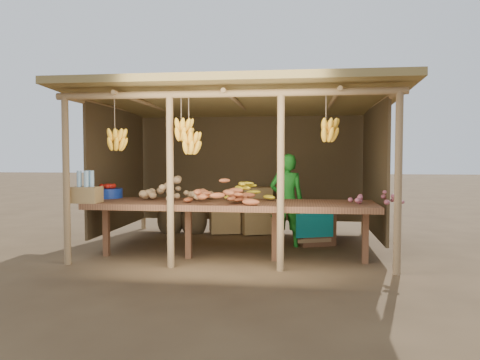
# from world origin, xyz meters

# --- Properties ---
(ground) EXTENTS (60.00, 60.00, 0.00)m
(ground) POSITION_xyz_m (0.00, 0.00, 0.00)
(ground) COLOR brown
(ground) RESTS_ON ground
(stall_structure) EXTENTS (4.70, 3.50, 2.43)m
(stall_structure) POSITION_xyz_m (-0.02, -0.15, 1.91)
(stall_structure) COLOR #9C7850
(stall_structure) RESTS_ON ground
(counter) EXTENTS (3.90, 1.05, 0.80)m
(counter) POSITION_xyz_m (0.00, -0.95, 0.74)
(counter) COLOR brown
(counter) RESTS_ON ground
(potato_heap) EXTENTS (1.18, 0.94, 0.37)m
(potato_heap) POSITION_xyz_m (-0.81, -0.95, 0.98)
(potato_heap) COLOR #9F7B52
(potato_heap) RESTS_ON counter
(sweet_potato_heap) EXTENTS (0.95, 0.61, 0.36)m
(sweet_potato_heap) POSITION_xyz_m (-0.12, -1.26, 0.98)
(sweet_potato_heap) COLOR #A14D29
(sweet_potato_heap) RESTS_ON counter
(onion_heap) EXTENTS (0.68, 0.41, 0.35)m
(onion_heap) POSITION_xyz_m (1.90, -1.10, 0.98)
(onion_heap) COLOR #A24E5B
(onion_heap) RESTS_ON counter
(banana_pile) EXTENTS (0.72, 0.51, 0.35)m
(banana_pile) POSITION_xyz_m (0.24, -0.82, 0.98)
(banana_pile) COLOR yellow
(banana_pile) RESTS_ON counter
(tomato_basin) EXTENTS (0.41, 0.41, 0.21)m
(tomato_basin) POSITION_xyz_m (-1.90, -0.61, 0.89)
(tomato_basin) COLOR navy
(tomato_basin) RESTS_ON counter
(bottle_box) EXTENTS (0.35, 0.28, 0.43)m
(bottle_box) POSITION_xyz_m (-1.90, -1.32, 0.97)
(bottle_box) COLOR olive
(bottle_box) RESTS_ON counter
(vendor) EXTENTS (0.57, 0.42, 1.46)m
(vendor) POSITION_xyz_m (0.73, 0.07, 0.73)
(vendor) COLOR #1A781E
(vendor) RESTS_ON ground
(tarp_crate) EXTENTS (0.77, 0.72, 0.74)m
(tarp_crate) POSITION_xyz_m (1.17, 0.32, 0.30)
(tarp_crate) COLOR brown
(tarp_crate) RESTS_ON ground
(carton_stack) EXTENTS (1.20, 0.55, 0.84)m
(carton_stack) POSITION_xyz_m (-0.05, 1.16, 0.37)
(carton_stack) COLOR olive
(carton_stack) RESTS_ON ground
(burlap_sacks) EXTENTS (0.94, 0.49, 0.66)m
(burlap_sacks) POSITION_xyz_m (-1.23, 1.16, 0.29)
(burlap_sacks) COLOR #4D3B23
(burlap_sacks) RESTS_ON ground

